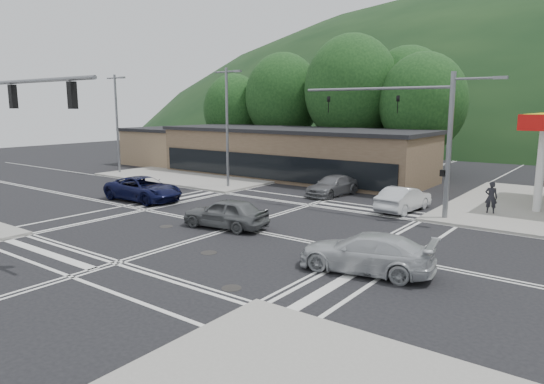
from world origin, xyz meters
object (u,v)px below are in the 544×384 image
Objects in this scene: car_northbound at (333,186)px; pedestrian at (491,197)px; car_grey_center at (226,213)px; car_silver_east at (366,253)px; car_queue_b at (390,175)px; car_queue_a at (404,199)px; car_blue_west at (144,189)px.

car_northbound is 2.58× the size of pedestrian.
car_grey_center is 9.00m from car_silver_east.
car_queue_b is 11.09m from pedestrian.
pedestrian is at bearing -152.61° from car_queue_a.
car_blue_west is at bearing 50.17° from car_queue_b.
pedestrian is at bearing 5.40° from car_northbound.
car_blue_west is 18.57m from car_silver_east.
car_silver_east is 11.55m from car_queue_a.
car_queue_b is (1.36, 17.74, 0.09)m from car_grey_center.
car_northbound is (-6.00, 2.08, -0.06)m from car_queue_a.
car_grey_center is 0.89× the size of car_silver_east.
car_silver_east is at bearing -49.49° from car_northbound.
pedestrian is (10.44, -0.19, 0.38)m from car_northbound.
pedestrian reaches higher than car_queue_a.
car_blue_west is 1.25× the size of car_queue_a.
car_grey_center is 1.00× the size of car_queue_a.
car_silver_east reaches higher than car_northbound.
car_blue_west reaches higher than car_northbound.
car_silver_east is 1.08× the size of car_northbound.
car_queue_a is (5.86, 9.30, -0.03)m from car_grey_center.
car_queue_b is at bearing 83.19° from car_northbound.
car_grey_center is at bearing -82.82° from car_northbound.
car_queue_a reaches higher than car_silver_east.
car_grey_center reaches higher than car_silver_east.
pedestrian reaches higher than car_queue_b.
car_grey_center reaches higher than car_northbound.
pedestrian reaches higher than car_grey_center.
car_grey_center is 0.90× the size of car_queue_b.
car_silver_east is at bearing 109.17° from car_queue_a.
car_queue_b reaches higher than car_silver_east.
pedestrian is (19.60, 8.98, 0.28)m from car_blue_west.
car_blue_west is 1.13× the size of car_queue_b.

